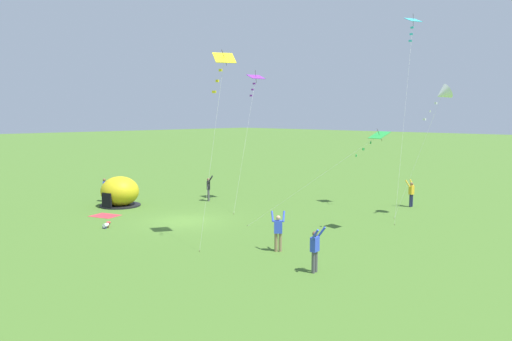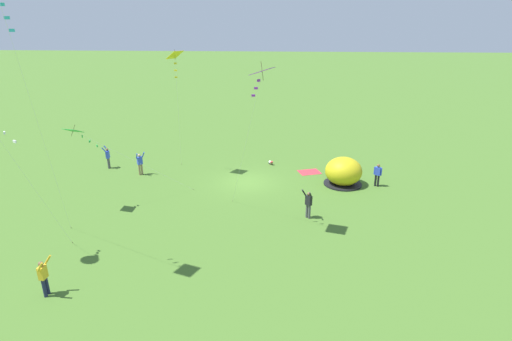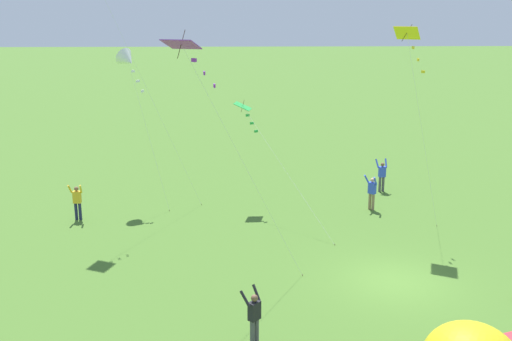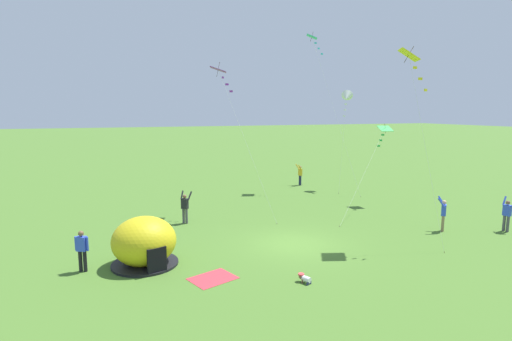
{
  "view_description": "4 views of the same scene",
  "coord_description": "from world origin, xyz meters",
  "px_view_note": "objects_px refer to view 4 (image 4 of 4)",
  "views": [
    {
      "loc": [
        23.9,
        -17.93,
        6.41
      ],
      "look_at": [
        1.11,
        5.13,
        2.75
      ],
      "focal_mm": 35.0,
      "sensor_mm": 36.0,
      "label": 1
    },
    {
      "loc": [
        -2.79,
        27.88,
        11.28
      ],
      "look_at": [
        -0.89,
        3.02,
        2.08
      ],
      "focal_mm": 28.0,
      "sensor_mm": 36.0,
      "label": 2
    },
    {
      "loc": [
        -20.95,
        6.11,
        10.17
      ],
      "look_at": [
        1.65,
        5.33,
        4.05
      ],
      "focal_mm": 42.0,
      "sensor_mm": 36.0,
      "label": 3
    },
    {
      "loc": [
        -8.52,
        -17.02,
        6.53
      ],
      "look_at": [
        0.2,
        5.73,
        2.87
      ],
      "focal_mm": 28.0,
      "sensor_mm": 36.0,
      "label": 4
    }
  ],
  "objects_px": {
    "person_near_tent": "(82,249)",
    "person_far_back": "(185,207)",
    "kite_purple": "(220,73)",
    "kite_white": "(347,97)",
    "kite_green": "(384,132)",
    "person_arms_raised": "(300,174)",
    "person_center_field": "(443,213)",
    "person_flying_kite": "(507,214)",
    "kite_cyan": "(314,42)",
    "popup_tent": "(144,242)",
    "toddler_crawling": "(305,278)",
    "kite_yellow": "(411,60)"
  },
  "relations": [
    {
      "from": "person_near_tent",
      "to": "person_far_back",
      "type": "bearing_deg",
      "value": 46.36
    },
    {
      "from": "kite_purple",
      "to": "kite_white",
      "type": "distance_m",
      "value": 12.7
    },
    {
      "from": "kite_green",
      "to": "person_arms_raised",
      "type": "bearing_deg",
      "value": 103.93
    },
    {
      "from": "person_center_field",
      "to": "kite_green",
      "type": "bearing_deg",
      "value": 81.03
    },
    {
      "from": "person_flying_kite",
      "to": "kite_purple",
      "type": "bearing_deg",
      "value": 143.19
    },
    {
      "from": "kite_cyan",
      "to": "popup_tent",
      "type": "bearing_deg",
      "value": -139.65
    },
    {
      "from": "person_arms_raised",
      "to": "toddler_crawling",
      "type": "bearing_deg",
      "value": -116.67
    },
    {
      "from": "person_far_back",
      "to": "person_near_tent",
      "type": "distance_m",
      "value": 7.65
    },
    {
      "from": "kite_purple",
      "to": "kite_green",
      "type": "bearing_deg",
      "value": -10.55
    },
    {
      "from": "kite_purple",
      "to": "person_far_back",
      "type": "bearing_deg",
      "value": -143.59
    },
    {
      "from": "person_arms_raised",
      "to": "person_center_field",
      "type": "relative_size",
      "value": 1.0
    },
    {
      "from": "person_far_back",
      "to": "kite_purple",
      "type": "distance_m",
      "value": 8.59
    },
    {
      "from": "person_flying_kite",
      "to": "kite_yellow",
      "type": "height_order",
      "value": "kite_yellow"
    },
    {
      "from": "toddler_crawling",
      "to": "kite_yellow",
      "type": "relative_size",
      "value": 0.06
    },
    {
      "from": "popup_tent",
      "to": "person_center_field",
      "type": "height_order",
      "value": "popup_tent"
    },
    {
      "from": "person_near_tent",
      "to": "person_center_field",
      "type": "height_order",
      "value": "person_center_field"
    },
    {
      "from": "person_far_back",
      "to": "kite_purple",
      "type": "xyz_separation_m",
      "value": [
        2.81,
        2.07,
        7.85
      ]
    },
    {
      "from": "kite_yellow",
      "to": "person_far_back",
      "type": "bearing_deg",
      "value": 143.83
    },
    {
      "from": "kite_yellow",
      "to": "kite_cyan",
      "type": "height_order",
      "value": "kite_cyan"
    },
    {
      "from": "person_arms_raised",
      "to": "kite_white",
      "type": "distance_m",
      "value": 7.65
    },
    {
      "from": "kite_purple",
      "to": "kite_cyan",
      "type": "height_order",
      "value": "kite_cyan"
    },
    {
      "from": "toddler_crawling",
      "to": "person_center_field",
      "type": "relative_size",
      "value": 0.29
    },
    {
      "from": "toddler_crawling",
      "to": "person_near_tent",
      "type": "distance_m",
      "value": 9.06
    },
    {
      "from": "person_far_back",
      "to": "kite_white",
      "type": "distance_m",
      "value": 17.32
    },
    {
      "from": "person_arms_raised",
      "to": "kite_white",
      "type": "bearing_deg",
      "value": -37.99
    },
    {
      "from": "popup_tent",
      "to": "kite_green",
      "type": "distance_m",
      "value": 18.15
    },
    {
      "from": "popup_tent",
      "to": "kite_yellow",
      "type": "xyz_separation_m",
      "value": [
        12.46,
        -1.33,
        7.9
      ]
    },
    {
      "from": "toddler_crawling",
      "to": "person_near_tent",
      "type": "bearing_deg",
      "value": 152.04
    },
    {
      "from": "person_center_field",
      "to": "kite_purple",
      "type": "relative_size",
      "value": 0.2
    },
    {
      "from": "kite_purple",
      "to": "kite_cyan",
      "type": "xyz_separation_m",
      "value": [
        9.37,
        4.98,
        3.23
      ]
    },
    {
      "from": "person_far_back",
      "to": "kite_white",
      "type": "xyz_separation_m",
      "value": [
        14.81,
        6.06,
        6.64
      ]
    },
    {
      "from": "toddler_crawling",
      "to": "kite_yellow",
      "type": "distance_m",
      "value": 11.47
    },
    {
      "from": "kite_yellow",
      "to": "kite_purple",
      "type": "bearing_deg",
      "value": 126.8
    },
    {
      "from": "person_far_back",
      "to": "person_arms_raised",
      "type": "height_order",
      "value": "same"
    },
    {
      "from": "person_far_back",
      "to": "kite_cyan",
      "type": "relative_size",
      "value": 0.15
    },
    {
      "from": "person_near_tent",
      "to": "kite_purple",
      "type": "bearing_deg",
      "value": 43.25
    },
    {
      "from": "person_near_tent",
      "to": "kite_purple",
      "type": "distance_m",
      "value": 13.62
    },
    {
      "from": "toddler_crawling",
      "to": "kite_purple",
      "type": "relative_size",
      "value": 0.06
    },
    {
      "from": "kite_green",
      "to": "toddler_crawling",
      "type": "bearing_deg",
      "value": -138.91
    },
    {
      "from": "kite_purple",
      "to": "kite_yellow",
      "type": "height_order",
      "value": "kite_purple"
    },
    {
      "from": "person_flying_kite",
      "to": "kite_white",
      "type": "height_order",
      "value": "kite_white"
    },
    {
      "from": "person_flying_kite",
      "to": "person_center_field",
      "type": "height_order",
      "value": "same"
    },
    {
      "from": "popup_tent",
      "to": "person_far_back",
      "type": "bearing_deg",
      "value": 63.55
    },
    {
      "from": "popup_tent",
      "to": "person_center_field",
      "type": "bearing_deg",
      "value": -3.05
    },
    {
      "from": "kite_white",
      "to": "person_near_tent",
      "type": "bearing_deg",
      "value": -150.0
    },
    {
      "from": "popup_tent",
      "to": "person_far_back",
      "type": "height_order",
      "value": "popup_tent"
    },
    {
      "from": "toddler_crawling",
      "to": "kite_purple",
      "type": "height_order",
      "value": "kite_purple"
    },
    {
      "from": "person_far_back",
      "to": "kite_green",
      "type": "relative_size",
      "value": 0.29
    },
    {
      "from": "kite_green",
      "to": "kite_yellow",
      "type": "distance_m",
      "value": 9.07
    },
    {
      "from": "kite_white",
      "to": "person_arms_raised",
      "type": "bearing_deg",
      "value": 142.01
    }
  ]
}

